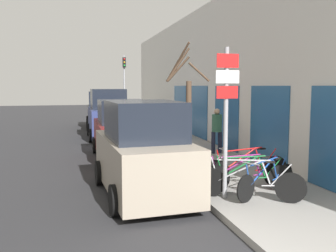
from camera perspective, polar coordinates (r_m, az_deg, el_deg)
ground_plane at (r=15.39m, az=-7.16°, el=-4.08°), size 80.00×80.00×0.00m
sidewalk_curb at (r=18.58m, az=-0.26°, el=-2.04°), size 3.20×32.00×0.15m
building_facade at (r=18.82m, az=5.01°, el=7.62°), size 0.23×32.00×6.50m
signpost at (r=8.48m, az=8.83°, el=1.74°), size 0.55×0.12×3.42m
bicycle_0 at (r=8.72m, az=12.34°, el=-8.37°), size 2.11×1.30×0.94m
bicycle_1 at (r=9.18m, az=14.84°, el=-7.88°), size 2.04×1.14×0.87m
bicycle_2 at (r=9.41m, az=12.22°, el=-7.43°), size 2.16×0.63×0.89m
bicycle_3 at (r=9.68m, az=11.50°, el=-7.08°), size 2.31×0.44×0.86m
bicycle_4 at (r=9.99m, az=11.90°, el=-6.43°), size 2.43×0.44×0.98m
parked_car_0 at (r=9.24m, az=-3.80°, el=-4.18°), size 2.20×4.28×2.35m
parked_car_1 at (r=14.15m, az=-7.00°, el=-0.89°), size 2.09×4.20×2.20m
parked_car_2 at (r=19.58m, az=-9.13°, el=1.46°), size 2.08×4.19×2.56m
parked_car_3 at (r=24.67m, az=-10.12°, el=2.20°), size 2.07×4.83×2.36m
pedestrian_near at (r=14.35m, az=7.44°, el=-0.23°), size 0.45×0.38×1.71m
pedestrian_far at (r=15.67m, az=1.66°, el=0.44°), size 0.44×0.39×1.75m
street_tree at (r=11.44m, az=2.94°, el=1.96°), size 1.28×0.96×3.88m
traffic_light at (r=24.21m, az=-6.68°, el=6.84°), size 0.20×0.30×4.50m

